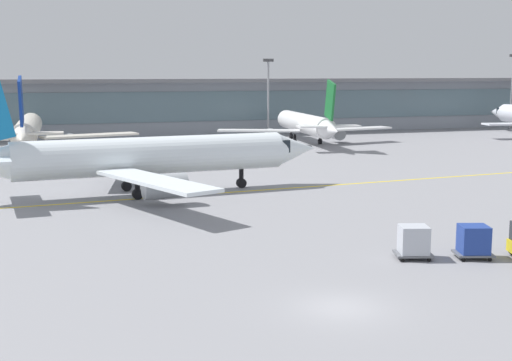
{
  "coord_description": "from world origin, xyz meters",
  "views": [
    {
      "loc": [
        -13.19,
        -27.77,
        10.71
      ],
      "look_at": [
        2.07,
        18.88,
        3.0
      ],
      "focal_mm": 48.55,
      "sensor_mm": 36.0,
      "label": 1
    }
  ],
  "objects_px": {
    "cargo_dolly_lead": "(474,241)",
    "cargo_dolly_trailing": "(414,241)",
    "gate_airplane_1": "(28,130)",
    "taxiing_regional_jet": "(148,157)",
    "apron_light_mast_2": "(268,94)",
    "gate_airplane_2": "(305,124)",
    "apron_light_mast_3": "(512,88)"
  },
  "relations": [
    {
      "from": "gate_airplane_1",
      "to": "cargo_dolly_lead",
      "type": "relative_size",
      "value": 12.6
    },
    {
      "from": "gate_airplane_1",
      "to": "apron_light_mast_2",
      "type": "xyz_separation_m",
      "value": [
        38.5,
        13.93,
        4.03
      ]
    },
    {
      "from": "gate_airplane_2",
      "to": "cargo_dolly_trailing",
      "type": "bearing_deg",
      "value": 168.83
    },
    {
      "from": "apron_light_mast_3",
      "to": "taxiing_regional_jet",
      "type": "bearing_deg",
      "value": -147.23
    },
    {
      "from": "taxiing_regional_jet",
      "to": "apron_light_mast_2",
      "type": "relative_size",
      "value": 2.59
    },
    {
      "from": "cargo_dolly_lead",
      "to": "apron_light_mast_3",
      "type": "xyz_separation_m",
      "value": [
        62.87,
        77.02,
        6.64
      ]
    },
    {
      "from": "gate_airplane_1",
      "to": "cargo_dolly_trailing",
      "type": "relative_size",
      "value": 12.6
    },
    {
      "from": "apron_light_mast_3",
      "to": "gate_airplane_1",
      "type": "bearing_deg",
      "value": -170.91
    },
    {
      "from": "gate_airplane_2",
      "to": "taxiing_regional_jet",
      "type": "bearing_deg",
      "value": 146.27
    },
    {
      "from": "gate_airplane_1",
      "to": "cargo_dolly_trailing",
      "type": "xyz_separation_m",
      "value": [
        21.1,
        -62.03,
        -2.04
      ]
    },
    {
      "from": "taxiing_regional_jet",
      "to": "apron_light_mast_3",
      "type": "distance_m",
      "value": 91.96
    },
    {
      "from": "taxiing_regional_jet",
      "to": "gate_airplane_1",
      "type": "bearing_deg",
      "value": 101.45
    },
    {
      "from": "gate_airplane_2",
      "to": "cargo_dolly_trailing",
      "type": "relative_size",
      "value": 11.87
    },
    {
      "from": "cargo_dolly_lead",
      "to": "cargo_dolly_trailing",
      "type": "height_order",
      "value": "same"
    },
    {
      "from": "gate_airplane_1",
      "to": "cargo_dolly_trailing",
      "type": "height_order",
      "value": "gate_airplane_1"
    },
    {
      "from": "cargo_dolly_lead",
      "to": "gate_airplane_2",
      "type": "bearing_deg",
      "value": 93.29
    },
    {
      "from": "taxiing_regional_jet",
      "to": "gate_airplane_2",
      "type": "bearing_deg",
      "value": 46.51
    },
    {
      "from": "gate_airplane_1",
      "to": "taxiing_regional_jet",
      "type": "relative_size",
      "value": 0.93
    },
    {
      "from": "gate_airplane_1",
      "to": "cargo_dolly_lead",
      "type": "height_order",
      "value": "gate_airplane_1"
    },
    {
      "from": "taxiing_regional_jet",
      "to": "cargo_dolly_trailing",
      "type": "relative_size",
      "value": 13.5
    },
    {
      "from": "cargo_dolly_lead",
      "to": "apron_light_mast_2",
      "type": "bearing_deg",
      "value": 96.52
    },
    {
      "from": "gate_airplane_2",
      "to": "apron_light_mast_3",
      "type": "distance_m",
      "value": 49.49
    },
    {
      "from": "cargo_dolly_lead",
      "to": "cargo_dolly_trailing",
      "type": "distance_m",
      "value": 3.5
    },
    {
      "from": "gate_airplane_2",
      "to": "apron_light_mast_2",
      "type": "distance_m",
      "value": 13.87
    },
    {
      "from": "taxiing_regional_jet",
      "to": "cargo_dolly_lead",
      "type": "bearing_deg",
      "value": -66.56
    },
    {
      "from": "gate_airplane_1",
      "to": "cargo_dolly_lead",
      "type": "distance_m",
      "value": 67.65
    },
    {
      "from": "gate_airplane_2",
      "to": "apron_light_mast_2",
      "type": "xyz_separation_m",
      "value": [
        -1.35,
        13.15,
        4.21
      ]
    },
    {
      "from": "apron_light_mast_2",
      "to": "apron_light_mast_3",
      "type": "height_order",
      "value": "apron_light_mast_3"
    },
    {
      "from": "gate_airplane_2",
      "to": "taxiing_regional_jet",
      "type": "distance_m",
      "value": 47.13
    },
    {
      "from": "gate_airplane_1",
      "to": "cargo_dolly_trailing",
      "type": "bearing_deg",
      "value": -158.65
    },
    {
      "from": "taxiing_regional_jet",
      "to": "cargo_dolly_lead",
      "type": "distance_m",
      "value": 30.93
    },
    {
      "from": "apron_light_mast_2",
      "to": "apron_light_mast_3",
      "type": "relative_size",
      "value": 0.92
    }
  ]
}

